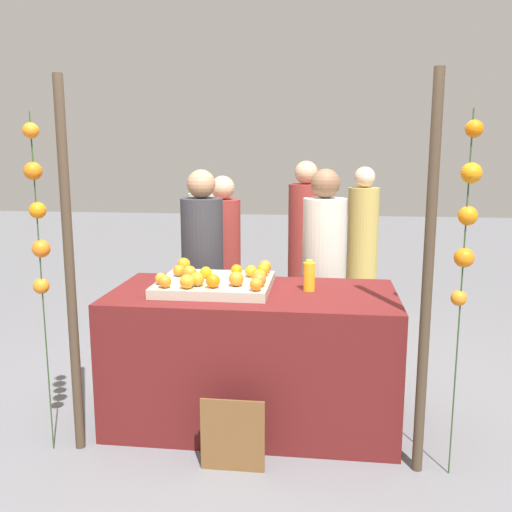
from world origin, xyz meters
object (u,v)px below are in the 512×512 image
Objects in this scene: vendor_left at (203,281)px; vendor_right at (323,283)px; juice_bottle at (309,276)px; orange_0 at (187,282)px; orange_1 at (259,280)px; chalkboard_sign at (233,436)px; stall_counter at (253,356)px.

vendor_right is (0.93, 0.02, 0.00)m from vendor_left.
vendor_right is at bearing 82.87° from juice_bottle.
vendor_right is (0.81, 0.99, -0.22)m from orange_0.
orange_0 is 0.05× the size of vendor_right.
orange_1 is at bearing 13.94° from orange_0.
chalkboard_sign is (0.34, -0.39, -0.77)m from orange_0.
orange_0 is 0.44m from orange_1.
orange_0 is 0.20× the size of chalkboard_sign.
vendor_left reaches higher than orange_1.
orange_1 is 1.05m from vendor_left.
orange_0 is at bearing -166.06° from orange_1.
juice_bottle is (0.35, 0.06, 0.53)m from stall_counter.
stall_counter is 9.05× the size of juice_bottle.
orange_1 is at bearing -57.93° from vendor_left.
stall_counter is at bearing -119.60° from vendor_right.
vendor_right reaches higher than juice_bottle.
orange_0 is at bearing -149.51° from stall_counter.
orange_0 is 1.30m from vendor_right.
juice_bottle is at bearing 21.36° from orange_0.
vendor_left reaches higher than juice_bottle.
stall_counter is 0.55m from orange_1.
chalkboard_sign is at bearing -108.88° from vendor_right.
chalkboard_sign is 1.56m from vendor_right.
stall_counter is 0.95m from vendor_left.
vendor_right reaches higher than orange_0.
vendor_right reaches higher than vendor_left.
juice_bottle reaches higher than chalkboard_sign.
stall_counter is 0.66m from chalkboard_sign.
orange_1 is 0.35m from juice_bottle.
vendor_right reaches higher than chalkboard_sign.
juice_bottle is (0.30, 0.18, -0.01)m from orange_1.
stall_counter is 1.11× the size of vendor_right.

